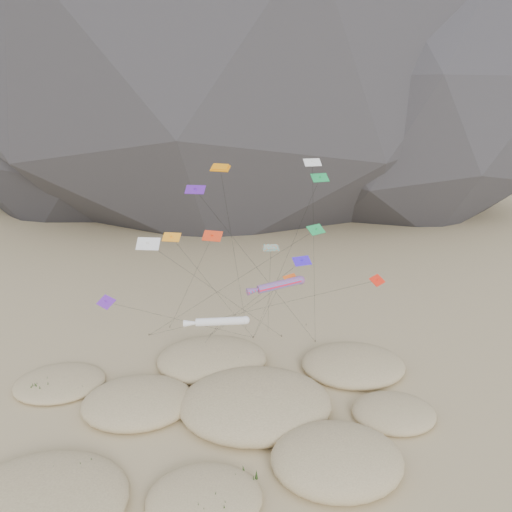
# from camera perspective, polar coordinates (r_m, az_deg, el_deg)

# --- Properties ---
(ground) EXTENTS (500.00, 500.00, 0.00)m
(ground) POSITION_cam_1_polar(r_m,az_deg,el_deg) (54.55, -1.94, -20.23)
(ground) COLOR #CCB789
(ground) RESTS_ON ground
(dunes) EXTENTS (48.74, 35.83, 4.03)m
(dunes) POSITION_cam_1_polar(r_m,az_deg,el_deg) (57.09, -3.50, -17.37)
(dunes) COLOR #CCB789
(dunes) RESTS_ON ground
(dune_grass) EXTENTS (41.80, 27.61, 1.52)m
(dune_grass) POSITION_cam_1_polar(r_m,az_deg,el_deg) (56.96, -3.89, -17.34)
(dune_grass) COLOR black
(dune_grass) RESTS_ON ground
(kite_stakes) EXTENTS (24.08, 6.63, 0.30)m
(kite_stakes) POSITION_cam_1_polar(r_m,az_deg,el_deg) (74.28, -1.94, -8.98)
(kite_stakes) COLOR #3F2D1E
(kite_stakes) RESTS_ON ground
(rainbow_tube_kite) EXTENTS (6.95, 14.58, 14.05)m
(rainbow_tube_kite) POSITION_cam_1_polar(r_m,az_deg,el_deg) (56.44, 2.49, -3.35)
(rainbow_tube_kite) COLOR #FF1A41
(rainbow_tube_kite) RESTS_ON ground
(white_tube_kite) EXTENTS (7.35, 13.51, 10.60)m
(white_tube_kite) POSITION_cam_1_polar(r_m,az_deg,el_deg) (55.68, -4.38, -7.49)
(white_tube_kite) COLOR white
(white_tube_kite) RESTS_ON ground
(orange_parafoil) EXTENTS (4.92, 9.87, 25.91)m
(orange_parafoil) POSITION_cam_1_polar(r_m,az_deg,el_deg) (60.88, -4.07, 9.73)
(orange_parafoil) COLOR orange
(orange_parafoil) RESTS_ON ground
(multi_parafoil) EXTENTS (2.08, 9.23, 16.15)m
(multi_parafoil) POSITION_cam_1_polar(r_m,az_deg,el_deg) (61.73, 1.71, 0.79)
(multi_parafoil) COLOR #FF571A
(multi_parafoil) RESTS_ON ground
(delta_kites) EXTENTS (32.91, 21.29, 26.55)m
(delta_kites) POSITION_cam_1_polar(r_m,az_deg,el_deg) (57.07, -1.92, 1.41)
(delta_kites) COLOR #FF220D
(delta_kites) RESTS_ON ground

